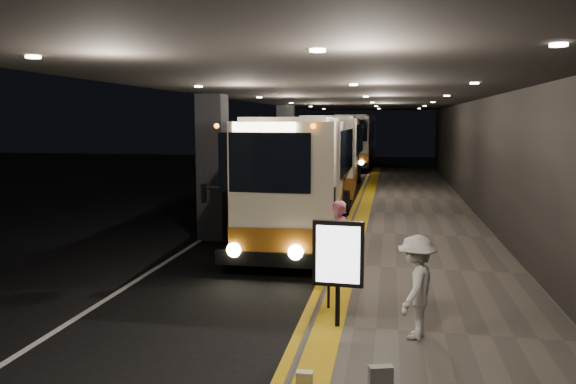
% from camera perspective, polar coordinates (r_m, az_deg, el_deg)
% --- Properties ---
extents(ground, '(90.00, 90.00, 0.00)m').
position_cam_1_polar(ground, '(13.39, -6.67, -8.43)').
color(ground, black).
extents(lane_line_white, '(0.12, 50.00, 0.01)m').
position_cam_1_polar(lane_line_white, '(18.56, -7.46, -4.01)').
color(lane_line_white, silver).
rests_on(lane_line_white, ground).
extents(kerb_stripe_yellow, '(0.18, 50.00, 0.01)m').
position_cam_1_polar(kerb_stripe_yellow, '(17.75, 5.44, -4.50)').
color(kerb_stripe_yellow, gold).
rests_on(kerb_stripe_yellow, ground).
extents(sidewalk, '(4.50, 50.00, 0.15)m').
position_cam_1_polar(sidewalk, '(17.70, 13.23, -4.46)').
color(sidewalk, '#514C44').
rests_on(sidewalk, ground).
extents(tactile_strip, '(0.50, 50.00, 0.01)m').
position_cam_1_polar(tactile_strip, '(17.69, 7.06, -4.07)').
color(tactile_strip, gold).
rests_on(tactile_strip, sidewalk).
extents(terminal_wall, '(0.10, 50.00, 6.00)m').
position_cam_1_polar(terminal_wall, '(17.62, 20.86, 4.80)').
color(terminal_wall, black).
rests_on(terminal_wall, ground).
extents(support_columns, '(0.80, 24.80, 4.40)m').
position_cam_1_polar(support_columns, '(17.22, -7.65, 2.49)').
color(support_columns, black).
rests_on(support_columns, ground).
extents(canopy, '(9.00, 50.00, 0.40)m').
position_cam_1_polar(canopy, '(17.40, 6.12, 10.47)').
color(canopy, black).
rests_on(canopy, support_columns).
extents(coach_main, '(3.07, 11.61, 3.59)m').
position_cam_1_polar(coach_main, '(17.99, 1.59, 1.22)').
color(coach_main, beige).
rests_on(coach_main, ground).
extents(coach_second, '(2.90, 11.93, 3.72)m').
position_cam_1_polar(coach_second, '(28.89, 4.55, 3.60)').
color(coach_second, beige).
rests_on(coach_second, ground).
extents(coach_third, '(2.72, 12.54, 3.94)m').
position_cam_1_polar(coach_third, '(44.94, 6.92, 4.99)').
color(coach_third, beige).
rests_on(coach_third, ground).
extents(passenger_boarding, '(0.50, 0.69, 1.74)m').
position_cam_1_polar(passenger_boarding, '(12.33, 5.42, -4.89)').
color(passenger_boarding, '#AC5068').
rests_on(passenger_boarding, sidewalk).
extents(passenger_waiting_white, '(0.80, 1.17, 1.66)m').
position_cam_1_polar(passenger_waiting_white, '(9.27, 12.88, -9.39)').
color(passenger_waiting_white, '#B8B7B1').
rests_on(passenger_waiting_white, sidewalk).
extents(bag_polka, '(0.33, 0.21, 0.37)m').
position_cam_1_polar(bag_polka, '(7.60, 9.38, -18.33)').
color(bag_polka, black).
rests_on(bag_polka, sidewalk).
extents(bag_plain, '(0.22, 0.13, 0.27)m').
position_cam_1_polar(bag_plain, '(7.60, 1.69, -18.68)').
color(bag_plain, silver).
rests_on(bag_plain, sidewalk).
extents(info_sign, '(0.86, 0.16, 1.81)m').
position_cam_1_polar(info_sign, '(9.42, 5.11, -6.49)').
color(info_sign, black).
rests_on(info_sign, sidewalk).
extents(stanchion_post, '(0.05, 0.05, 1.09)m').
position_cam_1_polar(stanchion_post, '(10.49, 4.16, -8.90)').
color(stanchion_post, black).
rests_on(stanchion_post, sidewalk).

